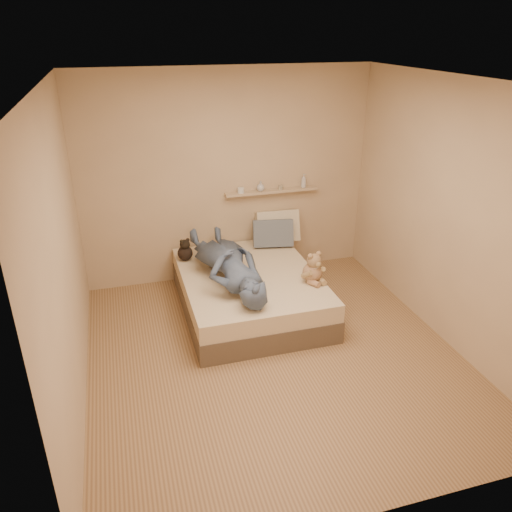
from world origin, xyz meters
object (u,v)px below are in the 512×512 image
object	(u,v)px
bed	(249,292)
pillow_grey	(273,233)
game_console	(252,289)
dark_plush	(185,251)
teddy_bear	(313,270)
wall_shelf	(272,191)
person	(228,263)
pillow_cream	(277,226)

from	to	relation	value
bed	pillow_grey	distance (m)	0.94
game_console	dark_plush	size ratio (longest dim) A/B	0.57
game_console	dark_plush	world-z (taller)	dark_plush
teddy_bear	pillow_grey	size ratio (longest dim) A/B	0.71
dark_plush	pillow_grey	world-z (taller)	pillow_grey
game_console	wall_shelf	xyz separation A→B (m)	(0.69, 1.51, 0.51)
bed	teddy_bear	bearing A→B (deg)	-30.78
person	game_console	bearing A→B (deg)	95.21
bed	wall_shelf	distance (m)	1.38
pillow_cream	wall_shelf	size ratio (longest dim) A/B	0.46
pillow_cream	person	size ratio (longest dim) A/B	0.33
teddy_bear	person	xyz separation A→B (m)	(-0.88, 0.32, 0.05)
teddy_bear	pillow_grey	world-z (taller)	teddy_bear
dark_plush	teddy_bear	bearing A→B (deg)	-36.78
person	pillow_grey	bearing A→B (deg)	-142.66
person	bed	bearing A→B (deg)	-175.97
pillow_cream	dark_plush	bearing A→B (deg)	-168.00
bed	wall_shelf	xyz separation A→B (m)	(0.55, 0.91, 0.88)
bed	pillow_cream	xyz separation A→B (m)	(0.61, 0.83, 0.43)
pillow_cream	pillow_grey	size ratio (longest dim) A/B	1.10
person	wall_shelf	world-z (taller)	wall_shelf
game_console	teddy_bear	world-z (taller)	teddy_bear
game_console	teddy_bear	size ratio (longest dim) A/B	0.45
teddy_bear	wall_shelf	xyz separation A→B (m)	(-0.07, 1.28, 0.50)
person	teddy_bear	bearing A→B (deg)	152.95
teddy_bear	dark_plush	distance (m)	1.56
bed	pillow_grey	size ratio (longest dim) A/B	3.80
pillow_grey	person	bearing A→B (deg)	-135.70
pillow_cream	wall_shelf	world-z (taller)	wall_shelf
dark_plush	person	world-z (taller)	person
bed	teddy_bear	distance (m)	0.81
game_console	wall_shelf	world-z (taller)	wall_shelf
teddy_bear	person	world-z (taller)	person
pillow_grey	person	size ratio (longest dim) A/B	0.30
dark_plush	person	size ratio (longest dim) A/B	0.17
dark_plush	pillow_cream	distance (m)	1.27
teddy_bear	person	bearing A→B (deg)	159.92
dark_plush	pillow_cream	xyz separation A→B (m)	(1.24, 0.26, 0.08)
bed	dark_plush	xyz separation A→B (m)	(-0.63, 0.57, 0.35)
pillow_grey	wall_shelf	world-z (taller)	wall_shelf
bed	wall_shelf	bearing A→B (deg)	58.82
pillow_grey	wall_shelf	bearing A→B (deg)	77.79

